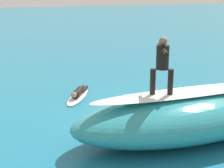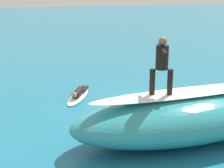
% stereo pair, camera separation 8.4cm
% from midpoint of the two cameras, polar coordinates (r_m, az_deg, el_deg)
% --- Properties ---
extents(ground_plane, '(120.00, 120.00, 0.00)m').
position_cam_midpoint_polar(ground_plane, '(13.50, 5.01, -4.25)').
color(ground_plane, teal).
extents(wave_crest, '(7.61, 3.60, 1.43)m').
position_cam_midpoint_polar(wave_crest, '(11.19, 11.71, -4.96)').
color(wave_crest, teal).
rests_on(wave_crest, ground_plane).
extents(wave_foam_lip, '(6.32, 1.64, 0.08)m').
position_cam_midpoint_polar(wave_foam_lip, '(10.95, 11.93, -1.27)').
color(wave_foam_lip, white).
rests_on(wave_foam_lip, wave_crest).
extents(surfboard_riding, '(2.35, 1.11, 0.07)m').
position_cam_midpoint_polar(surfboard_riding, '(10.49, 7.59, -1.87)').
color(surfboard_riding, '#33B2D1').
rests_on(surfboard_riding, wave_crest).
extents(surfer_riding, '(0.65, 1.56, 1.69)m').
position_cam_midpoint_polar(surfer_riding, '(10.23, 7.79, 3.55)').
color(surfer_riding, black).
rests_on(surfer_riding, surfboard_riding).
extents(surfboard_paddling, '(1.56, 2.46, 0.07)m').
position_cam_midpoint_polar(surfboard_paddling, '(15.01, -5.62, -2.02)').
color(surfboard_paddling, silver).
rests_on(surfboard_paddling, ground_plane).
extents(surfer_paddling, '(0.97, 1.69, 0.32)m').
position_cam_midpoint_polar(surfer_paddling, '(15.09, -5.49, -1.25)').
color(surfer_paddling, black).
rests_on(surfer_paddling, surfboard_paddling).
extents(foam_patch_mid, '(1.18, 1.16, 0.13)m').
position_cam_midpoint_polar(foam_patch_mid, '(13.29, 10.52, -4.49)').
color(foam_patch_mid, white).
rests_on(foam_patch_mid, ground_plane).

